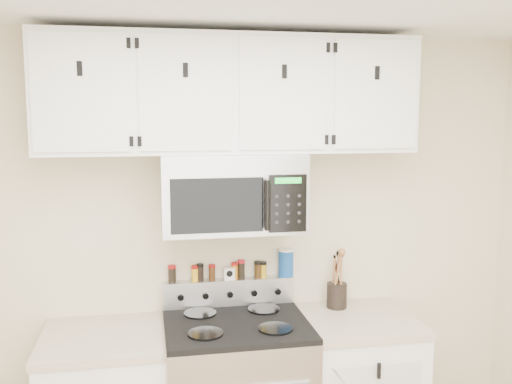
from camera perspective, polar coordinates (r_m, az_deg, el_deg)
The scene contains 14 objects.
back_wall at distance 3.33m, azimuth -2.85°, elevation -6.06°, with size 3.50×0.01×2.50m, color beige.
microwave at distance 3.07m, azimuth -2.40°, elevation -0.02°, with size 0.76×0.44×0.42m.
upper_cabinets at distance 3.07m, azimuth -2.53°, elevation 9.71°, with size 2.00×0.35×0.62m.
utensil_crock at distance 3.42m, azimuth 8.08°, elevation -10.00°, with size 0.12×0.12×0.34m.
kitchen_timer at distance 3.33m, azimuth -2.73°, elevation -8.12°, with size 0.06×0.05×0.07m, color white.
salt_canister at distance 3.38m, azimuth 3.00°, elevation -7.06°, with size 0.09×0.09×0.16m.
spice_jar_0 at distance 3.29m, azimuth -8.39°, elevation -8.09°, with size 0.05×0.05×0.10m.
spice_jar_1 at distance 3.30m, azimuth -6.12°, elevation -8.08°, with size 0.04×0.04×0.09m.
spice_jar_2 at distance 3.30m, azimuth -5.60°, elevation -7.99°, with size 0.04×0.04×0.10m.
spice_jar_3 at distance 3.31m, azimuth -4.42°, elevation -8.00°, with size 0.04×0.04×0.09m.
spice_jar_4 at distance 3.33m, azimuth -2.16°, elevation -7.86°, with size 0.04×0.04×0.10m.
spice_jar_5 at distance 3.33m, azimuth -1.47°, elevation -7.72°, with size 0.04×0.04×0.11m.
spice_jar_6 at distance 3.35m, azimuth 0.22°, elevation -7.75°, with size 0.05×0.05×0.10m.
spice_jar_7 at distance 3.36m, azimuth 0.71°, elevation -7.75°, with size 0.04×0.04×0.09m.
Camera 1 is at (-0.45, -1.46, 2.05)m, focal length 40.00 mm.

